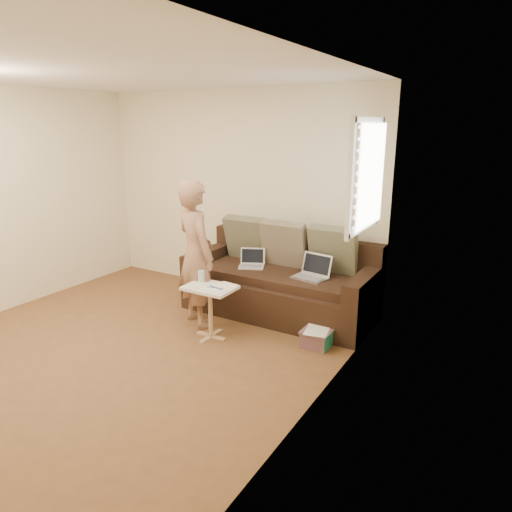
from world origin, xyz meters
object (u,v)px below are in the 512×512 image
object	(u,v)px
sofa	(280,279)
laptop_white	(251,267)
person	(196,254)
side_table	(210,312)
striped_box	(317,338)
laptop_silver	(309,279)
drinking_glass	(201,276)

from	to	relation	value
sofa	laptop_white	xyz separation A→B (m)	(-0.36, -0.04, 0.10)
person	side_table	distance (m)	0.66
side_table	striped_box	size ratio (longest dim) A/B	1.96
person	striped_box	world-z (taller)	person
laptop_silver	side_table	xyz separation A→B (m)	(-0.72, -0.87, -0.24)
side_table	drinking_glass	distance (m)	0.39
side_table	person	bearing A→B (deg)	146.58
sofa	side_table	world-z (taller)	sofa
person	drinking_glass	size ratio (longest dim) A/B	13.46
laptop_silver	drinking_glass	bearing A→B (deg)	-129.67
laptop_silver	laptop_white	world-z (taller)	laptop_silver
striped_box	person	bearing A→B (deg)	-173.80
laptop_white	drinking_glass	world-z (taller)	drinking_glass
sofa	striped_box	world-z (taller)	sofa
striped_box	sofa	bearing A→B (deg)	141.80
laptop_white	side_table	world-z (taller)	laptop_white
person	drinking_glass	bearing A→B (deg)	167.21
person	drinking_glass	distance (m)	0.29
drinking_glass	laptop_silver	bearing A→B (deg)	41.60
person	laptop_silver	bearing A→B (deg)	-122.13
drinking_glass	side_table	bearing A→B (deg)	-26.23
sofa	side_table	distance (m)	1.01
laptop_white	side_table	bearing A→B (deg)	-111.91
drinking_glass	sofa	bearing A→B (deg)	61.16
laptop_silver	side_table	distance (m)	1.15
laptop_white	side_table	size ratio (longest dim) A/B	0.52
sofa	side_table	xyz separation A→B (m)	(-0.31, -0.95, -0.14)
laptop_silver	striped_box	size ratio (longest dim) A/B	1.27
laptop_white	striped_box	bearing A→B (deg)	-51.00
person	side_table	size ratio (longest dim) A/B	2.86
laptop_white	striped_box	world-z (taller)	laptop_white
laptop_silver	person	distance (m)	1.27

